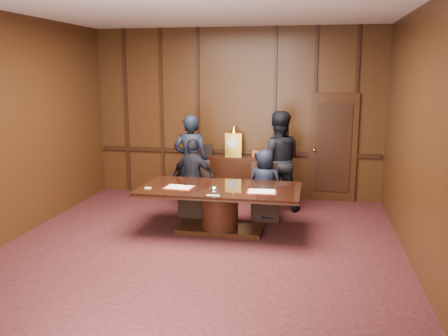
# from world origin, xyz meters

# --- Properties ---
(room) EXTENTS (7.00, 7.04, 3.50)m
(room) POSITION_xyz_m (0.07, 0.14, 1.72)
(room) COLOR black
(room) RESTS_ON ground
(sideboard) EXTENTS (1.60, 0.45, 1.54)m
(sideboard) POSITION_xyz_m (0.00, 3.26, 0.49)
(sideboard) COLOR black
(sideboard) RESTS_ON ground
(conference_table) EXTENTS (2.62, 1.32, 0.76)m
(conference_table) POSITION_xyz_m (0.14, 1.10, 0.51)
(conference_table) COLOR black
(conference_table) RESTS_ON ground
(folder_left) EXTENTS (0.48, 0.37, 0.02)m
(folder_left) POSITION_xyz_m (-0.50, 0.94, 0.77)
(folder_left) COLOR maroon
(folder_left) RESTS_ON conference_table
(folder_right) EXTENTS (0.48, 0.36, 0.02)m
(folder_right) POSITION_xyz_m (0.84, 0.91, 0.77)
(folder_right) COLOR maroon
(folder_right) RESTS_ON conference_table
(inkstand) EXTENTS (0.20, 0.14, 0.12)m
(inkstand) POSITION_xyz_m (0.14, 0.65, 0.81)
(inkstand) COLOR white
(inkstand) RESTS_ON conference_table
(notepad) EXTENTS (0.10, 0.08, 0.01)m
(notepad) POSITION_xyz_m (-0.99, 0.81, 0.77)
(notepad) COLOR #DBDB6B
(notepad) RESTS_ON conference_table
(chair_left) EXTENTS (0.52, 0.52, 0.99)m
(chair_left) POSITION_xyz_m (-0.51, 1.98, 0.29)
(chair_left) COLOR black
(chair_left) RESTS_ON ground
(chair_right) EXTENTS (0.55, 0.55, 0.99)m
(chair_right) POSITION_xyz_m (0.78, 1.98, 0.29)
(chair_right) COLOR black
(chair_right) RESTS_ON ground
(signatory_left) EXTENTS (0.88, 0.48, 1.43)m
(signatory_left) POSITION_xyz_m (-0.51, 1.90, 0.71)
(signatory_left) COLOR black
(signatory_left) RESTS_ON ground
(signatory_right) EXTENTS (0.68, 0.49, 1.29)m
(signatory_right) POSITION_xyz_m (0.79, 1.90, 0.64)
(signatory_right) COLOR black
(signatory_right) RESTS_ON ground
(witness_left) EXTENTS (0.69, 0.48, 1.82)m
(witness_left) POSITION_xyz_m (-0.69, 2.41, 0.91)
(witness_left) COLOR black
(witness_left) RESTS_ON ground
(witness_right) EXTENTS (1.01, 0.84, 1.90)m
(witness_right) POSITION_xyz_m (0.95, 2.61, 0.95)
(witness_right) COLOR black
(witness_right) RESTS_ON ground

